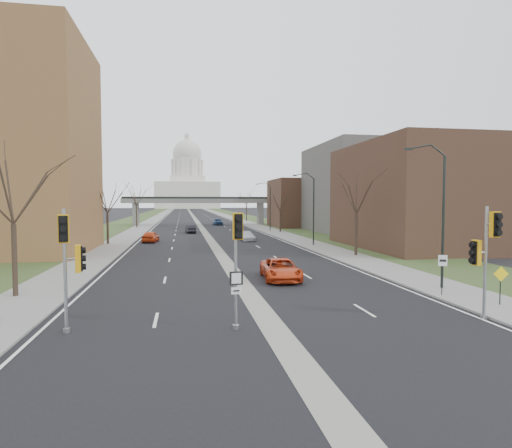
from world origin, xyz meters
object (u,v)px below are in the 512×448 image
object	(u,v)px
warning_sign	(500,280)
car_left_near	(151,236)
signal_pole_median	(237,249)
signal_pole_right	(485,246)
car_left_far	(191,229)
car_right_mid	(247,236)
car_right_near	(281,269)
speed_limit_sign	(442,267)
signal_pole_left	(70,252)
car_right_far	(218,222)

from	to	relation	value
warning_sign	car_left_near	bearing A→B (deg)	126.86
signal_pole_median	signal_pole_right	world-z (taller)	signal_pole_right
car_left_far	car_right_mid	world-z (taller)	car_left_far
car_right_near	car_left_near	bearing A→B (deg)	113.98
speed_limit_sign	car_left_near	world-z (taller)	speed_limit_sign
signal_pole_median	car_left_far	world-z (taller)	signal_pole_median
signal_pole_left	car_right_far	size ratio (longest dim) A/B	1.13
signal_pole_right	warning_sign	bearing A→B (deg)	36.07
signal_pole_median	signal_pole_right	xyz separation A→B (m)	(11.14, -0.35, -0.07)
warning_sign	car_right_near	size ratio (longest dim) A/B	0.38
car_left_far	car_right_far	size ratio (longest dim) A/B	0.93
signal_pole_left	car_right_near	distance (m)	15.38
signal_pole_median	warning_sign	size ratio (longest dim) A/B	2.52
speed_limit_sign	car_right_near	bearing A→B (deg)	158.03
car_left_near	car_right_far	xyz separation A→B (m)	(12.07, 39.79, 0.02)
car_right_mid	car_left_far	bearing A→B (deg)	113.52
warning_sign	car_right_far	distance (m)	78.90
speed_limit_sign	car_left_far	distance (m)	53.57
car_right_near	car_right_far	bearing A→B (deg)	92.72
speed_limit_sign	car_right_far	xyz separation A→B (m)	(-6.50, 75.89, -0.90)
signal_pole_median	car_left_near	world-z (taller)	signal_pole_median
signal_pole_right	car_right_far	distance (m)	80.84
car_left_far	car_right_far	world-z (taller)	car_right_far
car_right_mid	signal_pole_median	bearing A→B (deg)	-100.64
signal_pole_left	car_left_far	world-z (taller)	signal_pole_left
signal_pole_left	warning_sign	xyz separation A→B (m)	(20.42, 0.98, -1.94)
car_right_far	warning_sign	bearing A→B (deg)	-88.91
car_right_mid	car_right_far	world-z (taller)	car_right_far
signal_pole_right	car_left_far	world-z (taller)	signal_pole_right
signal_pole_left	car_left_near	world-z (taller)	signal_pole_left
signal_pole_left	signal_pole_right	bearing A→B (deg)	-14.89
signal_pole_right	speed_limit_sign	size ratio (longest dim) A/B	2.29
warning_sign	car_right_near	world-z (taller)	warning_sign
speed_limit_sign	car_right_far	distance (m)	76.17
signal_pole_right	car_left_near	distance (m)	44.51
signal_pole_right	warning_sign	xyz separation A→B (m)	(2.58, 2.13, -1.99)
signal_pole_left	car_left_near	distance (m)	39.76
signal_pole_median	car_left_far	distance (m)	56.40
signal_pole_median	car_right_near	size ratio (longest dim) A/B	0.95
signal_pole_median	car_right_far	bearing A→B (deg)	81.83
signal_pole_left	speed_limit_sign	distance (m)	19.28
speed_limit_sign	car_left_near	bearing A→B (deg)	136.24
signal_pole_right	signal_pole_median	bearing A→B (deg)	174.74
car_left_far	car_right_far	xyz separation A→B (m)	(6.57, 23.94, 0.08)
signal_pole_median	speed_limit_sign	size ratio (longest dim) A/B	2.19
warning_sign	car_left_far	xyz separation A→B (m)	(-14.61, 54.54, -0.70)
speed_limit_sign	signal_pole_left	bearing A→B (deg)	-150.26
car_right_mid	signal_pole_left	bearing A→B (deg)	-109.91
car_right_near	car_right_mid	size ratio (longest dim) A/B	1.22
signal_pole_right	car_right_far	bearing A→B (deg)	90.39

